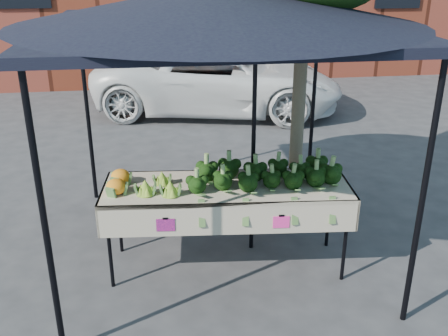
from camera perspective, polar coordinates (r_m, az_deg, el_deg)
ground at (r=5.31m, az=1.43°, el=-11.29°), size 90.00×90.00×0.00m
table at (r=5.16m, az=0.31°, el=-6.50°), size 2.46×1.01×0.90m
canopy at (r=5.13m, az=-0.67°, el=4.56°), size 3.16×3.16×2.74m
broccoli_heap at (r=4.99m, az=4.38°, el=-0.26°), size 1.53×0.56×0.25m
romanesco_cluster at (r=4.86m, az=-7.44°, el=-1.41°), size 0.42×0.46×0.19m
cauliflower_pair at (r=4.95m, az=-11.73°, el=-1.36°), size 0.22×0.42×0.17m
street_tree at (r=5.45m, az=8.69°, el=13.24°), size 2.13×2.13×4.20m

